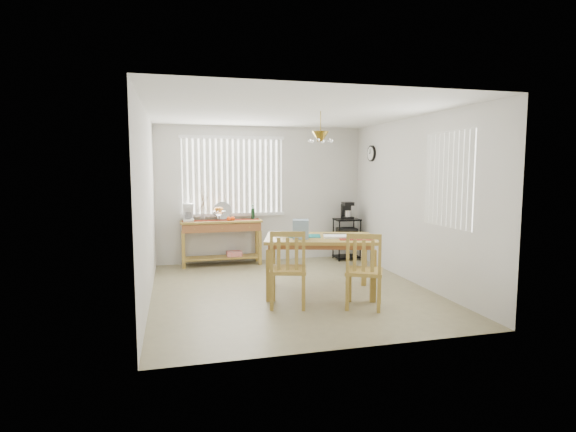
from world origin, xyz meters
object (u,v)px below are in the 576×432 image
object	(u,v)px
dining_table	(320,243)
chair_right	(364,271)
cart_items	(347,211)
sideboard	(222,231)
chair_left	(288,269)
wire_cart	(347,235)

from	to	relation	value
dining_table	chair_right	distance (m)	0.92
cart_items	dining_table	bearing A→B (deg)	-120.54
sideboard	chair_left	size ratio (longest dim) A/B	1.46
sideboard	chair_right	xyz separation A→B (m)	(1.50, -3.08, -0.14)
dining_table	chair_left	distance (m)	0.84
wire_cart	chair_right	size ratio (longest dim) A/B	0.81
dining_table	cart_items	bearing A→B (deg)	59.46
sideboard	chair_right	world-z (taller)	chair_right
wire_cart	cart_items	distance (m)	0.48
wire_cart	chair_left	size ratio (longest dim) A/B	0.79
wire_cart	cart_items	xyz separation A→B (m)	(-0.00, 0.01, 0.48)
sideboard	chair_left	xyz separation A→B (m)	(0.56, -2.79, -0.13)
cart_items	chair_left	size ratio (longest dim) A/B	0.33
wire_cart	chair_right	xyz separation A→B (m)	(-0.95, -2.99, 0.00)
sideboard	chair_left	distance (m)	2.85
sideboard	chair_right	bearing A→B (deg)	-64.08
dining_table	chair_right	world-z (taller)	chair_right
sideboard	wire_cart	world-z (taller)	sideboard
dining_table	chair_left	size ratio (longest dim) A/B	1.71
cart_items	chair_left	distance (m)	3.33
wire_cart	cart_items	world-z (taller)	cart_items
cart_items	chair_left	xyz separation A→B (m)	(-1.89, -2.70, -0.46)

